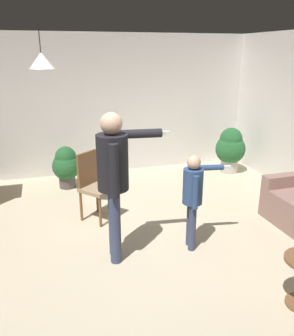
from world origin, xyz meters
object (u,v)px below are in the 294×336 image
person_adult (114,172)px  potted_plant_by_wall (66,165)px  potted_plant_corner (230,148)px  dining_chair_by_counter (94,183)px  person_child (193,192)px

person_adult → potted_plant_by_wall: (-0.40, 2.50, -0.67)m
potted_plant_corner → potted_plant_by_wall: bearing=179.0°
dining_chair_by_counter → person_child: bearing=91.0°
person_child → dining_chair_by_counter: 1.58m
person_child → potted_plant_corner: person_child is taller
person_child → dining_chair_by_counter: (-1.04, 1.17, -0.21)m
person_adult → person_child: 1.01m
person_adult → person_child: size_ratio=1.45×
person_adult → potted_plant_corner: size_ratio=1.91×
person_adult → potted_plant_by_wall: person_adult is taller
person_adult → potted_plant_corner: bearing=137.1°
person_adult → dining_chair_by_counter: 1.26m
person_adult → dining_chair_by_counter: (-0.09, 1.13, -0.54)m
person_adult → potted_plant_corner: (2.86, 2.44, -0.58)m
person_child → potted_plant_corner: 3.14m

